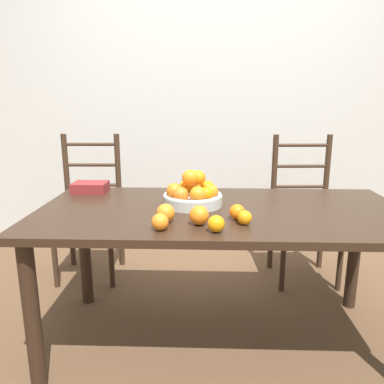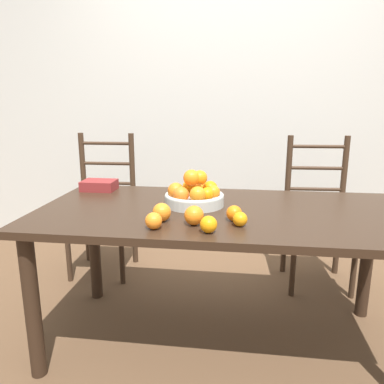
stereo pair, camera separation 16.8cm
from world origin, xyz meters
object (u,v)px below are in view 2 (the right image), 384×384
at_px(orange_loose_1, 154,221).
at_px(orange_loose_3, 240,219).
at_px(fruit_bowl, 194,194).
at_px(orange_loose_0, 162,212).
at_px(orange_loose_5, 209,224).
at_px(orange_loose_2, 234,213).
at_px(book_stack, 99,185).
at_px(orange_loose_4, 194,215).
at_px(chair_left, 103,207).
at_px(chair_right, 318,215).

xyz_separation_m(orange_loose_1, orange_loose_3, (0.35, 0.08, -0.00)).
xyz_separation_m(fruit_bowl, orange_loose_0, (-0.11, -0.27, -0.02)).
height_order(orange_loose_1, orange_loose_5, orange_loose_1).
bearing_deg(orange_loose_2, book_stack, 149.02).
height_order(orange_loose_0, orange_loose_2, orange_loose_0).
bearing_deg(orange_loose_0, orange_loose_1, -95.98).
bearing_deg(orange_loose_4, orange_loose_2, 25.14).
bearing_deg(fruit_bowl, orange_loose_5, -74.62).
distance_m(orange_loose_3, book_stack, 0.99).
bearing_deg(orange_loose_1, orange_loose_2, 25.20).
xyz_separation_m(fruit_bowl, chair_left, (-0.76, 0.72, -0.30)).
height_order(chair_left, chair_right, same).
bearing_deg(fruit_bowl, book_stack, 156.85).
height_order(orange_loose_1, orange_loose_2, orange_loose_1).
bearing_deg(chair_right, orange_loose_1, -131.74).
bearing_deg(chair_right, chair_left, 176.92).
height_order(fruit_bowl, orange_loose_1, fruit_bowl).
height_order(orange_loose_5, chair_left, chair_left).
distance_m(orange_loose_2, orange_loose_4, 0.18).
bearing_deg(chair_left, chair_right, -1.84).
xyz_separation_m(orange_loose_1, chair_right, (0.88, 1.09, -0.28)).
relative_size(orange_loose_0, orange_loose_3, 1.31).
distance_m(orange_loose_5, book_stack, 0.96).
relative_size(orange_loose_3, orange_loose_4, 0.74).
xyz_separation_m(orange_loose_0, orange_loose_2, (0.31, 0.05, -0.01)).
height_order(fruit_bowl, chair_right, chair_right).
bearing_deg(orange_loose_1, orange_loose_4, 25.27).
xyz_separation_m(orange_loose_3, chair_right, (0.53, 1.01, -0.27)).
distance_m(orange_loose_5, chair_right, 1.31).
bearing_deg(orange_loose_0, fruit_bowl, 68.44).
distance_m(orange_loose_0, book_stack, 0.72).
bearing_deg(orange_loose_2, orange_loose_0, -171.68).
bearing_deg(orange_loose_1, book_stack, 127.00).
distance_m(orange_loose_3, chair_left, 1.44).
distance_m(orange_loose_2, book_stack, 0.93).
bearing_deg(book_stack, chair_left, 109.53).
bearing_deg(orange_loose_1, orange_loose_5, -3.58).
height_order(orange_loose_3, chair_right, chair_right).
bearing_deg(orange_loose_0, chair_right, 48.81).
height_order(orange_loose_2, book_stack, orange_loose_2).
relative_size(fruit_bowl, orange_loose_2, 4.30).
xyz_separation_m(orange_loose_5, chair_right, (0.65, 1.11, -0.28)).
xyz_separation_m(chair_left, book_stack, (0.16, -0.46, 0.27)).
bearing_deg(chair_left, orange_loose_4, -53.83).
bearing_deg(chair_left, orange_loose_5, -53.81).
distance_m(orange_loose_1, chair_right, 1.43).
xyz_separation_m(fruit_bowl, orange_loose_5, (0.11, -0.39, -0.02)).
height_order(fruit_bowl, orange_loose_4, fruit_bowl).
height_order(orange_loose_0, book_stack, orange_loose_0).
height_order(orange_loose_0, orange_loose_5, orange_loose_0).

